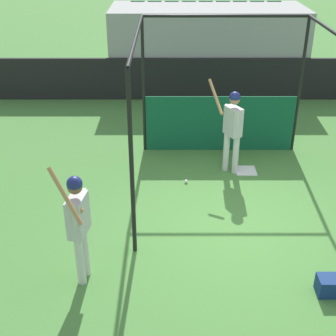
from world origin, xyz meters
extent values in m
plane|color=#477F38|center=(0.00, 0.00, 0.00)|extent=(60.00, 60.00, 0.00)
cube|color=black|center=(0.00, 6.73, 0.62)|extent=(24.00, 0.12, 1.25)
cube|color=#9E9E99|center=(0.00, 7.99, 1.25)|extent=(5.95, 2.40, 2.50)
cube|color=#195B33|center=(-2.20, 7.19, 1.30)|extent=(0.45, 0.40, 0.10)
cube|color=#195B33|center=(-2.20, 7.37, 1.53)|extent=(0.45, 0.06, 0.40)
cube|color=#195B33|center=(-1.65, 7.19, 1.30)|extent=(0.45, 0.40, 0.10)
cube|color=#195B33|center=(-1.65, 7.37, 1.53)|extent=(0.45, 0.06, 0.40)
cube|color=#195B33|center=(-1.10, 7.19, 1.30)|extent=(0.45, 0.40, 0.10)
cube|color=#195B33|center=(-1.10, 7.37, 1.53)|extent=(0.45, 0.06, 0.40)
cube|color=#195B33|center=(-0.55, 7.19, 1.30)|extent=(0.45, 0.40, 0.10)
cube|color=#195B33|center=(-0.55, 7.37, 1.53)|extent=(0.45, 0.06, 0.40)
cube|color=#195B33|center=(0.00, 7.19, 1.30)|extent=(0.45, 0.40, 0.10)
cube|color=#195B33|center=(0.00, 7.37, 1.53)|extent=(0.45, 0.06, 0.40)
cube|color=#195B33|center=(0.55, 7.19, 1.30)|extent=(0.45, 0.40, 0.10)
cube|color=#195B33|center=(0.55, 7.37, 1.53)|extent=(0.45, 0.06, 0.40)
cube|color=#195B33|center=(1.10, 7.19, 1.30)|extent=(0.45, 0.40, 0.10)
cube|color=#195B33|center=(1.10, 7.37, 1.53)|extent=(0.45, 0.06, 0.40)
cube|color=#195B33|center=(1.65, 7.19, 1.30)|extent=(0.45, 0.40, 0.10)
cube|color=#195B33|center=(1.65, 7.37, 1.53)|extent=(0.45, 0.06, 0.40)
cube|color=#195B33|center=(2.20, 7.19, 1.30)|extent=(0.45, 0.40, 0.10)
cube|color=#195B33|center=(2.20, 7.37, 1.53)|extent=(0.45, 0.06, 0.40)
cube|color=#195B33|center=(-2.20, 7.99, 1.70)|extent=(0.45, 0.40, 0.10)
cube|color=#195B33|center=(-2.20, 8.17, 1.93)|extent=(0.45, 0.06, 0.40)
cube|color=#195B33|center=(-1.65, 7.99, 1.70)|extent=(0.45, 0.40, 0.10)
cube|color=#195B33|center=(-1.65, 8.17, 1.93)|extent=(0.45, 0.06, 0.40)
cube|color=#195B33|center=(-1.10, 7.99, 1.70)|extent=(0.45, 0.40, 0.10)
cube|color=#195B33|center=(-1.10, 8.17, 1.93)|extent=(0.45, 0.06, 0.40)
cube|color=#195B33|center=(-0.55, 7.99, 1.70)|extent=(0.45, 0.40, 0.10)
cube|color=#195B33|center=(-0.55, 8.17, 1.93)|extent=(0.45, 0.06, 0.40)
cube|color=#195B33|center=(0.00, 7.99, 1.70)|extent=(0.45, 0.40, 0.10)
cube|color=#195B33|center=(0.00, 8.17, 1.93)|extent=(0.45, 0.06, 0.40)
cube|color=#195B33|center=(0.55, 7.99, 1.70)|extent=(0.45, 0.40, 0.10)
cube|color=#195B33|center=(0.55, 8.17, 1.93)|extent=(0.45, 0.06, 0.40)
cube|color=#195B33|center=(1.10, 7.99, 1.70)|extent=(0.45, 0.40, 0.10)
cube|color=#195B33|center=(1.10, 8.17, 1.93)|extent=(0.45, 0.06, 0.40)
cube|color=#195B33|center=(1.65, 7.99, 1.70)|extent=(0.45, 0.40, 0.10)
cube|color=#195B33|center=(1.65, 8.17, 1.93)|extent=(0.45, 0.06, 0.40)
cube|color=#195B33|center=(2.20, 7.99, 1.70)|extent=(0.45, 0.40, 0.10)
cube|color=#195B33|center=(2.20, 8.17, 1.93)|extent=(0.45, 0.06, 0.40)
cube|color=#195B33|center=(-2.20, 8.79, 2.10)|extent=(0.45, 0.40, 0.10)
cube|color=#195B33|center=(-2.20, 8.97, 2.33)|extent=(0.45, 0.06, 0.40)
cube|color=#195B33|center=(-1.65, 8.79, 2.10)|extent=(0.45, 0.40, 0.10)
cube|color=#195B33|center=(-1.65, 8.97, 2.33)|extent=(0.45, 0.06, 0.40)
cube|color=#195B33|center=(-1.10, 8.79, 2.10)|extent=(0.45, 0.40, 0.10)
cube|color=#195B33|center=(-1.10, 8.97, 2.33)|extent=(0.45, 0.06, 0.40)
cube|color=#195B33|center=(-0.55, 8.79, 2.10)|extent=(0.45, 0.40, 0.10)
cube|color=#195B33|center=(-0.55, 8.97, 2.33)|extent=(0.45, 0.06, 0.40)
cube|color=#195B33|center=(0.00, 8.79, 2.10)|extent=(0.45, 0.40, 0.10)
cube|color=#195B33|center=(0.00, 8.97, 2.33)|extent=(0.45, 0.06, 0.40)
cube|color=#195B33|center=(0.55, 8.79, 2.10)|extent=(0.45, 0.40, 0.10)
cube|color=#195B33|center=(0.55, 8.97, 2.33)|extent=(0.45, 0.06, 0.40)
cube|color=#195B33|center=(1.10, 8.79, 2.10)|extent=(0.45, 0.40, 0.10)
cube|color=#195B33|center=(1.10, 8.97, 2.33)|extent=(0.45, 0.06, 0.40)
cube|color=#195B33|center=(1.65, 8.79, 2.10)|extent=(0.45, 0.40, 0.10)
cube|color=#195B33|center=(1.65, 8.97, 2.33)|extent=(0.45, 0.06, 0.40)
cube|color=#195B33|center=(2.20, 8.79, 2.10)|extent=(0.45, 0.40, 0.10)
cube|color=#195B33|center=(2.20, 8.97, 2.33)|extent=(0.45, 0.06, 0.40)
cylinder|color=black|center=(-1.77, -0.66, 1.53)|extent=(0.07, 0.07, 3.07)
cylinder|color=black|center=(-1.77, 3.19, 1.53)|extent=(0.07, 0.07, 3.07)
cylinder|color=black|center=(1.72, 3.19, 1.53)|extent=(0.07, 0.07, 3.07)
cylinder|color=black|center=(-1.77, 1.26, 3.07)|extent=(0.06, 3.85, 0.06)
cylinder|color=black|center=(-0.02, 3.19, 3.07)|extent=(3.49, 0.06, 0.06)
cube|color=#0F5133|center=(-0.02, 3.17, 0.66)|extent=(3.42, 0.03, 1.32)
cube|color=white|center=(0.47, 2.10, 0.01)|extent=(0.44, 0.44, 0.02)
cylinder|color=silver|center=(0.22, 2.05, 0.43)|extent=(0.18, 0.18, 0.86)
cylinder|color=silver|center=(0.03, 2.15, 0.43)|extent=(0.18, 0.18, 0.86)
cube|color=#B7B7B7|center=(0.12, 2.10, 1.16)|extent=(0.38, 0.46, 0.61)
sphere|color=#A37556|center=(0.12, 2.10, 1.64)|extent=(0.21, 0.21, 0.21)
sphere|color=navy|center=(0.12, 2.10, 1.68)|extent=(0.23, 0.23, 0.23)
cylinder|color=#B7B7B7|center=(0.18, 1.89, 1.30)|extent=(0.09, 0.09, 0.33)
cylinder|color=#B7B7B7|center=(-0.01, 2.27, 1.30)|extent=(0.09, 0.09, 0.33)
cylinder|color=#AD7F4C|center=(-0.26, 2.18, 1.67)|extent=(0.28, 0.73, 0.55)
sphere|color=#AD7F4C|center=(0.08, 2.29, 1.42)|extent=(0.08, 0.08, 0.08)
cylinder|color=silver|center=(-2.48, -1.24, 0.42)|extent=(0.15, 0.15, 0.84)
cylinder|color=silver|center=(-2.51, -1.44, 0.42)|extent=(0.15, 0.15, 0.84)
cube|color=#B7B7B7|center=(-2.49, -1.34, 1.14)|extent=(0.28, 0.47, 0.60)
sphere|color=brown|center=(-2.49, -1.34, 1.61)|extent=(0.21, 0.21, 0.21)
sphere|color=navy|center=(-2.49, -1.34, 1.65)|extent=(0.22, 0.22, 0.22)
cylinder|color=#B7B7B7|center=(-2.42, -1.12, 1.28)|extent=(0.08, 0.08, 0.33)
cylinder|color=#B7B7B7|center=(-2.49, -1.57, 1.28)|extent=(0.08, 0.08, 0.33)
cylinder|color=#AD7F4C|center=(-2.55, -1.69, 1.67)|extent=(0.48, 0.35, 0.73)
sphere|color=#AD7F4C|center=(-2.42, -1.49, 1.32)|extent=(0.08, 0.08, 0.08)
sphere|color=white|center=(-0.84, 1.58, 0.04)|extent=(0.07, 0.07, 0.07)
camera|label=1|loc=(-1.22, -6.85, 4.83)|focal=50.00mm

